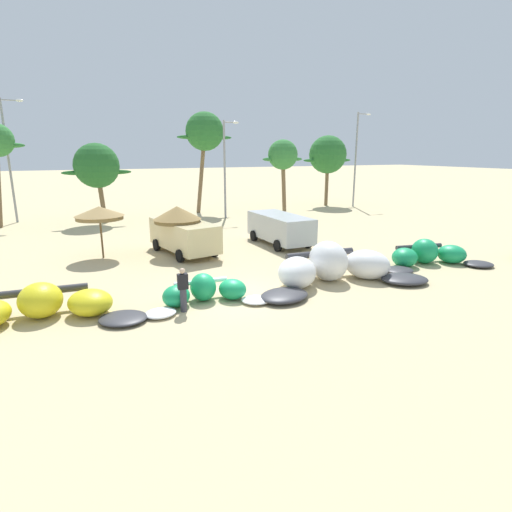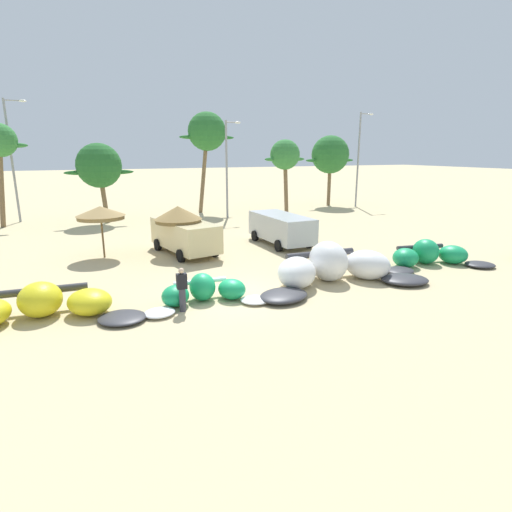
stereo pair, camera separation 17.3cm
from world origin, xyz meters
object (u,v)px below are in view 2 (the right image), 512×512
at_px(kite_left, 39,307).
at_px(kite_left_of_center, 204,292).
at_px(person_near_kites, 182,290).
at_px(palm_center_left, 207,132).
at_px(parked_van, 280,227).
at_px(parked_car_second, 184,234).
at_px(beach_umbrella_middle, 100,213).
at_px(palm_right_of_gap, 330,155).
at_px(kite_center, 333,268).
at_px(kite_right_of_center, 430,256).
at_px(palm_center_right, 285,156).
at_px(beach_umbrella_near_palms, 178,214).
at_px(lamppost_east_center, 228,164).
at_px(palm_left_of_gap, 99,166).
at_px(lamppost_east, 359,155).
at_px(lamppost_west_center, 13,155).

height_order(kite_left, kite_left_of_center, kite_left).
bearing_deg(person_near_kites, palm_center_left, 70.53).
xyz_separation_m(parked_van, parked_car_second, (-6.04, 0.07, -0.00)).
bearing_deg(person_near_kites, beach_umbrella_middle, 102.21).
distance_m(palm_center_left, palm_right_of_gap, 13.34).
relative_size(kite_center, parked_car_second, 1.53).
height_order(kite_left_of_center, kite_right_of_center, kite_right_of_center).
xyz_separation_m(palm_center_right, palm_right_of_gap, (7.14, 3.49, 0.03)).
distance_m(kite_center, palm_center_right, 21.27).
bearing_deg(beach_umbrella_near_palms, kite_left_of_center, -96.74).
height_order(palm_center_left, lamppost_east_center, palm_center_left).
bearing_deg(palm_center_left, beach_umbrella_middle, -125.85).
bearing_deg(parked_van, parked_car_second, 179.30).
bearing_deg(beach_umbrella_near_palms, parked_van, 0.80).
bearing_deg(kite_right_of_center, lamppost_east_center, 102.05).
bearing_deg(person_near_kites, kite_left, 165.77).
xyz_separation_m(person_near_kites, palm_center_left, (8.43, 23.84, 6.48)).
height_order(parked_car_second, lamppost_east_center, lamppost_east_center).
relative_size(kite_center, palm_left_of_gap, 1.32).
relative_size(palm_center_left, palm_center_right, 1.37).
bearing_deg(lamppost_east_center, parked_van, -93.57).
bearing_deg(person_near_kites, parked_van, 45.96).
xyz_separation_m(lamppost_east_center, lamppost_east, (14.84, 1.61, 0.69)).
bearing_deg(beach_umbrella_near_palms, beach_umbrella_middle, 166.99).
distance_m(beach_umbrella_middle, person_near_kites, 9.72).
xyz_separation_m(beach_umbrella_middle, person_near_kites, (2.03, -9.37, -1.63)).
bearing_deg(lamppost_west_center, kite_right_of_center, -49.02).
distance_m(person_near_kites, palm_right_of_gap, 32.18).
xyz_separation_m(kite_left_of_center, palm_left_of_gap, (-2.20, 20.73, 4.09)).
distance_m(person_near_kites, palm_center_left, 26.10).
distance_m(parked_car_second, palm_right_of_gap, 24.74).
height_order(parked_car_second, lamppost_west_center, lamppost_west_center).
bearing_deg(lamppost_east_center, lamppost_east, 6.19).
height_order(kite_center, lamppost_west_center, lamppost_west_center).
xyz_separation_m(kite_center, kite_right_of_center, (6.14, 0.50, -0.19)).
xyz_separation_m(palm_right_of_gap, lamppost_east_center, (-12.64, -3.59, -0.71)).
distance_m(beach_umbrella_near_palms, lamppost_east, 25.64).
bearing_deg(palm_left_of_gap, parked_car_second, -74.76).
distance_m(kite_left_of_center, kite_center, 5.86).
bearing_deg(parked_van, person_near_kites, -134.04).
relative_size(kite_left, kite_left_of_center, 1.45).
bearing_deg(palm_right_of_gap, kite_left, -139.73).
xyz_separation_m(kite_right_of_center, palm_left_of_gap, (-14.19, 20.18, 4.01)).
distance_m(beach_umbrella_near_palms, parked_van, 6.46).
height_order(palm_left_of_gap, lamppost_east, lamppost_east).
relative_size(kite_left, lamppost_east_center, 0.89).
bearing_deg(palm_center_left, kite_left_of_center, -107.75).
relative_size(kite_center, beach_umbrella_near_palms, 3.05).
height_order(kite_left, lamppost_west_center, lamppost_west_center).
height_order(kite_center, palm_center_right, palm_center_right).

